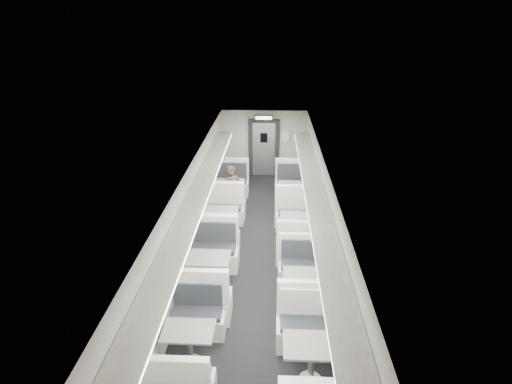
# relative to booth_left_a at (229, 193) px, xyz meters

# --- Properties ---
(room) EXTENTS (3.24, 12.24, 2.64)m
(room) POSITION_rel_booth_left_a_xyz_m (1.00, -3.33, 0.80)
(room) COLOR black
(room) RESTS_ON ground
(booth_left_a) EXTENTS (1.10, 2.23, 1.19)m
(booth_left_a) POSITION_rel_booth_left_a_xyz_m (0.00, 0.00, 0.00)
(booth_left_a) COLOR white
(booth_left_a) RESTS_ON room
(booth_left_b) EXTENTS (1.07, 2.16, 1.16)m
(booth_left_b) POSITION_rel_booth_left_a_xyz_m (0.00, -1.89, -0.01)
(booth_left_b) COLOR white
(booth_left_b) RESTS_ON room
(booth_left_c) EXTENTS (1.14, 2.32, 1.24)m
(booth_left_c) POSITION_rel_booth_left_a_xyz_m (0.00, -4.20, 0.02)
(booth_left_c) COLOR white
(booth_left_c) RESTS_ON room
(booth_left_d) EXTENTS (1.02, 2.07, 1.10)m
(booth_left_d) POSITION_rel_booth_left_a_xyz_m (0.00, -6.22, -0.03)
(booth_left_d) COLOR white
(booth_left_d) RESTS_ON room
(booth_right_a) EXTENTS (1.17, 2.36, 1.26)m
(booth_right_a) POSITION_rel_booth_left_a_xyz_m (2.00, -0.24, 0.02)
(booth_right_a) COLOR white
(booth_right_a) RESTS_ON room
(booth_right_b) EXTENTS (1.11, 2.24, 1.20)m
(booth_right_b) POSITION_rel_booth_left_a_xyz_m (2.00, -2.20, 0.00)
(booth_right_b) COLOR white
(booth_right_b) RESTS_ON room
(booth_right_c) EXTENTS (1.02, 2.06, 1.10)m
(booth_right_c) POSITION_rel_booth_left_a_xyz_m (2.00, -4.59, -0.03)
(booth_right_c) COLOR white
(booth_right_c) RESTS_ON room
(booth_right_d) EXTENTS (1.11, 2.24, 1.20)m
(booth_right_d) POSITION_rel_booth_left_a_xyz_m (2.00, -6.50, 0.00)
(booth_right_d) COLOR white
(booth_right_d) RESTS_ON room
(passenger) EXTENTS (0.64, 0.53, 1.51)m
(passenger) POSITION_rel_booth_left_a_xyz_m (0.16, -0.60, 0.35)
(passenger) COLOR black
(passenger) RESTS_ON room
(window_a) EXTENTS (0.02, 1.18, 0.84)m
(window_a) POSITION_rel_booth_left_a_xyz_m (-0.49, 0.07, 0.95)
(window_a) COLOR black
(window_a) RESTS_ON room
(window_b) EXTENTS (0.02, 1.18, 0.84)m
(window_b) POSITION_rel_booth_left_a_xyz_m (-0.49, -2.13, 0.95)
(window_b) COLOR black
(window_b) RESTS_ON room
(window_c) EXTENTS (0.02, 1.18, 0.84)m
(window_c) POSITION_rel_booth_left_a_xyz_m (-0.49, -4.33, 0.95)
(window_c) COLOR black
(window_c) RESTS_ON room
(window_d) EXTENTS (0.02, 1.18, 0.84)m
(window_d) POSITION_rel_booth_left_a_xyz_m (-0.49, -6.53, 0.95)
(window_d) COLOR black
(window_d) RESTS_ON room
(luggage_rack_left) EXTENTS (0.46, 10.40, 0.09)m
(luggage_rack_left) POSITION_rel_booth_left_a_xyz_m (-0.24, -3.63, 1.52)
(luggage_rack_left) COLOR white
(luggage_rack_left) RESTS_ON room
(luggage_rack_right) EXTENTS (0.46, 10.40, 0.09)m
(luggage_rack_right) POSITION_rel_booth_left_a_xyz_m (2.24, -3.63, 1.52)
(luggage_rack_right) COLOR white
(luggage_rack_right) RESTS_ON room
(vestibule_door) EXTENTS (1.10, 0.13, 2.10)m
(vestibule_door) POSITION_rel_booth_left_a_xyz_m (1.00, 2.60, 0.64)
(vestibule_door) COLOR black
(vestibule_door) RESTS_ON room
(exit_sign) EXTENTS (0.62, 0.12, 0.16)m
(exit_sign) POSITION_rel_booth_left_a_xyz_m (1.00, 2.12, 1.88)
(exit_sign) COLOR black
(exit_sign) RESTS_ON room
(wall_notice) EXTENTS (0.32, 0.02, 0.40)m
(wall_notice) POSITION_rel_booth_left_a_xyz_m (1.75, 2.59, 1.10)
(wall_notice) COLOR silver
(wall_notice) RESTS_ON room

